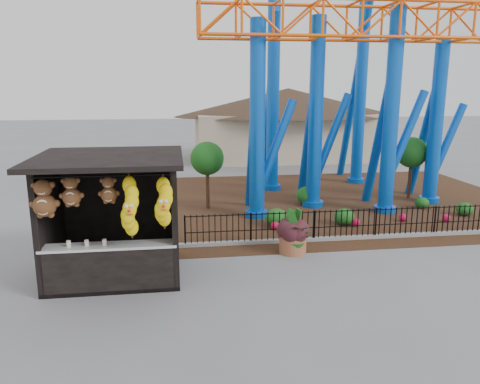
{
  "coord_description": "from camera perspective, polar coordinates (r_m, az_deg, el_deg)",
  "views": [
    {
      "loc": [
        -1.41,
        -10.46,
        4.75
      ],
      "look_at": [
        0.25,
        1.5,
        2.0
      ],
      "focal_mm": 35.0,
      "sensor_mm": 36.0,
      "label": 1
    }
  ],
  "objects": [
    {
      "name": "planter_foliage",
      "position": [
        13.54,
        6.5,
        -3.79
      ],
      "size": [
        0.7,
        0.7,
        0.64
      ],
      "primitive_type": "ellipsoid",
      "color": "#34141A",
      "rests_on": "terracotta_planter"
    },
    {
      "name": "curb",
      "position": [
        15.24,
        13.36,
        -5.45
      ],
      "size": [
        18.0,
        0.18,
        0.12
      ],
      "primitive_type": "cube",
      "color": "gray",
      "rests_on": "ground"
    },
    {
      "name": "mulch_bed",
      "position": [
        19.81,
        8.18,
        -1.16
      ],
      "size": [
        18.0,
        12.0,
        0.02
      ],
      "primitive_type": "cube",
      "color": "#331E11",
      "rests_on": "ground"
    },
    {
      "name": "picket_fence",
      "position": [
        15.46,
        16.56,
        -3.68
      ],
      "size": [
        12.2,
        0.06,
        1.0
      ],
      "primitive_type": null,
      "color": "black",
      "rests_on": "ground"
    },
    {
      "name": "pavilion",
      "position": [
        31.39,
        5.84,
        9.68
      ],
      "size": [
        15.0,
        15.0,
        4.8
      ],
      "color": "#BFAD8C",
      "rests_on": "ground"
    },
    {
      "name": "potted_plant",
      "position": [
        13.56,
        6.94,
        -5.68
      ],
      "size": [
        1.05,
        0.99,
        0.93
      ],
      "primitive_type": "imported",
      "rotation": [
        0.0,
        0.0,
        -0.37
      ],
      "color": "#1A4D16",
      "rests_on": "ground"
    },
    {
      "name": "ground",
      "position": [
        11.57,
        -0.22,
        -11.4
      ],
      "size": [
        120.0,
        120.0,
        0.0
      ],
      "primitive_type": "plane",
      "color": "slate",
      "rests_on": "ground"
    },
    {
      "name": "terracotta_planter",
      "position": [
        13.73,
        6.44,
        -6.22
      ],
      "size": [
        1.04,
        1.04,
        0.57
      ],
      "primitive_type": "cylinder",
      "rotation": [
        0.0,
        0.0,
        0.41
      ],
      "color": "#965736",
      "rests_on": "ground"
    },
    {
      "name": "roller_coaster",
      "position": [
        19.87,
        11.86,
        17.45
      ],
      "size": [
        11.0,
        6.37,
        10.82
      ],
      "color": "blue",
      "rests_on": "ground"
    },
    {
      "name": "landscaping",
      "position": [
        17.93,
        11.51,
        -1.72
      ],
      "size": [
        7.97,
        3.8,
        0.76
      ],
      "color": "#184F17",
      "rests_on": "mulch_bed"
    },
    {
      "name": "prize_booth",
      "position": [
        11.92,
        -15.34,
        -3.29
      ],
      "size": [
        3.5,
        3.4,
        3.12
      ],
      "color": "black",
      "rests_on": "ground"
    }
  ]
}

